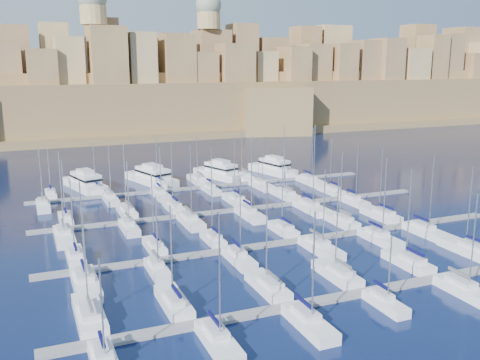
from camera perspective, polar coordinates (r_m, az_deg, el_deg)
name	(u,v)px	position (r m, az deg, el deg)	size (l,w,h in m)	color
ground	(263,223)	(102.26, 2.50, -4.62)	(600.00, 600.00, 0.00)	black
pontoon_near	(371,291)	(74.70, 13.78, -11.43)	(84.00, 2.00, 0.40)	slate
pontoon_mid_near	(293,241)	(92.00, 5.67, -6.51)	(84.00, 2.00, 0.40)	slate
pontoon_mid_far	(243,209)	(110.98, 0.32, -3.12)	(84.00, 2.00, 0.40)	slate
pontoon_far	(208,187)	(130.91, -3.41, -0.72)	(84.00, 2.00, 0.40)	slate
sailboat_0	(89,315)	(67.62, -15.77, -13.67)	(3.17, 10.56, 13.94)	white
sailboat_1	(174,302)	(68.76, -7.06, -12.83)	(2.82, 9.41, 13.47)	white
sailboat_2	(268,286)	(72.90, 3.00, -11.21)	(2.85, 9.49, 15.16)	white
sailboat_3	(337,274)	(77.88, 10.34, -9.81)	(2.86, 9.55, 14.99)	white
sailboat_4	(408,262)	(84.80, 17.51, -8.32)	(2.80, 9.34, 15.17)	white
sailboat_5	(469,249)	(93.47, 23.21, -6.82)	(3.21, 10.69, 14.49)	white
sailboat_7	(218,341)	(59.92, -2.32, -16.77)	(2.70, 8.99, 15.35)	white
sailboat_8	(309,322)	(64.03, 7.38, -14.84)	(2.75, 9.17, 14.46)	white
sailboat_9	(385,303)	(70.65, 15.22, -12.52)	(2.14, 7.14, 9.83)	white
sailboat_10	(465,290)	(77.44, 22.88, -10.77)	(2.76, 9.22, 14.24)	white
sailboat_12	(75,256)	(86.94, -17.15, -7.80)	(2.51, 8.37, 13.11)	white
sailboat_13	(155,246)	(88.60, -9.09, -7.00)	(2.44, 8.13, 12.92)	white
sailboat_14	(213,239)	(91.06, -2.87, -6.31)	(2.32, 7.72, 13.57)	white
sailboat_15	(283,229)	(96.40, 4.62, -5.26)	(2.51, 8.36, 12.87)	white
sailboat_16	(341,221)	(102.80, 10.76, -4.30)	(2.75, 9.17, 14.10)	white
sailboat_17	(381,215)	(108.39, 14.81, -3.62)	(3.00, 10.01, 14.54)	white
sailboat_18	(86,283)	(76.42, -16.15, -10.55)	(3.22, 10.73, 15.34)	white
sailboat_19	(157,269)	(79.24, -8.80, -9.39)	(2.37, 7.89, 11.98)	white
sailboat_20	(239,258)	(82.47, -0.12, -8.33)	(2.61, 8.69, 13.62)	white
sailboat_21	(321,248)	(87.80, 8.59, -7.14)	(3.06, 10.19, 14.09)	white
sailboat_22	(380,238)	(94.47, 14.71, -6.00)	(2.85, 9.51, 14.91)	white
sailboat_23	(426,231)	(100.42, 19.23, -5.19)	(2.92, 9.73, 14.78)	white
sailboat_24	(66,219)	(107.68, -18.11, -3.96)	(2.38, 7.92, 12.42)	white
sailboat_25	(127,211)	(109.75, -11.98, -3.28)	(2.83, 9.45, 14.62)	white
sailboat_26	(174,207)	(111.58, -7.10, -2.84)	(2.71, 9.02, 14.40)	white
sailboat_27	(236,200)	(116.08, -0.48, -2.14)	(2.85, 9.49, 14.84)	white
sailboat_28	(285,195)	(121.14, 4.85, -1.56)	(2.93, 9.75, 14.01)	white
sailboat_29	(331,190)	(126.50, 9.71, -1.10)	(2.65, 8.82, 13.22)	white
sailboat_30	(64,236)	(97.17, -18.25, -5.70)	(3.10, 10.33, 15.95)	white
sailboat_31	(129,227)	(99.29, -11.75, -4.96)	(2.57, 8.57, 13.42)	white
sailboat_32	(191,221)	(101.27, -5.29, -4.38)	(2.96, 9.85, 15.61)	white
sailboat_33	(250,214)	(105.32, 1.08, -3.66)	(2.97, 9.88, 16.59)	white
sailboat_34	(311,208)	(110.86, 7.59, -2.93)	(3.22, 10.75, 18.14)	white
sailboat_35	(354,201)	(117.71, 12.08, -2.22)	(2.52, 8.40, 13.39)	white
sailboat_36	(51,194)	(128.71, -19.54, -1.43)	(2.27, 7.55, 11.59)	white
sailboat_37	(96,190)	(130.00, -15.12, -1.00)	(2.57, 8.58, 12.26)	white
sailboat_38	(158,184)	(132.64, -8.76, -0.44)	(2.62, 8.73, 12.97)	white
sailboat_39	(198,180)	(136.09, -4.48, 0.01)	(3.04, 10.13, 13.27)	white
sailboat_40	(243,176)	(139.94, 0.29, 0.39)	(2.86, 9.52, 14.58)	white
sailboat_41	(284,173)	(144.33, 4.76, 0.72)	(2.47, 8.23, 13.88)	white
sailboat_42	(43,206)	(119.00, -20.27, -2.57)	(2.61, 8.70, 13.33)	white
sailboat_43	(111,199)	(120.25, -13.62, -1.99)	(2.57, 8.57, 13.00)	white
sailboat_44	(161,195)	(122.17, -8.48, -1.55)	(2.67, 8.89, 12.03)	white
sailboat_45	(211,190)	(125.85, -3.12, -1.02)	(2.47, 8.22, 11.00)	white
sailboat_46	(261,185)	(129.98, 2.31, -0.56)	(2.84, 9.48, 12.79)	white
sailboat_47	(310,181)	(135.60, 7.53, -0.10)	(3.13, 10.43, 14.44)	white
motor_yacht_a	(85,182)	(133.79, -16.16, -0.24)	(9.16, 17.41, 5.25)	white
motor_yacht_b	(152,176)	(136.96, -9.40, 0.37)	(10.46, 18.65, 5.25)	white
motor_yacht_c	(220,172)	(141.20, -2.18, 0.90)	(9.96, 16.77, 5.25)	white
motor_yacht_d	(273,167)	(147.11, 3.56, 1.35)	(8.48, 16.48, 5.25)	white
fortified_city	(117,97)	(247.74, -12.99, 8.61)	(460.00, 108.95, 59.52)	brown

